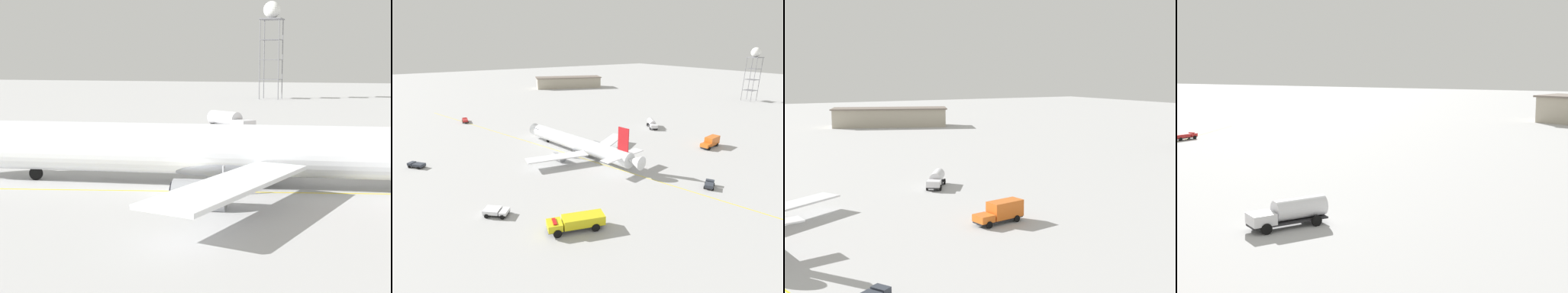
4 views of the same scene
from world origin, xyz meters
TOP-DOWN VIEW (x-y plane):
  - fuel_tanker_truck at (-8.87, 41.07)m, footprint 8.03×6.25m
  - catering_truck_truck at (17.36, 39.71)m, footprint 3.77×7.93m
  - terminal_shed at (-120.72, 69.71)m, footprint 28.58×46.77m

SIDE VIEW (x-z plane):
  - fuel_tanker_truck at x=-8.87m, z-range 0.13..3.00m
  - catering_truck_truck at x=17.36m, z-range 0.11..3.21m
  - terminal_shed at x=-120.72m, z-range 0.03..7.45m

